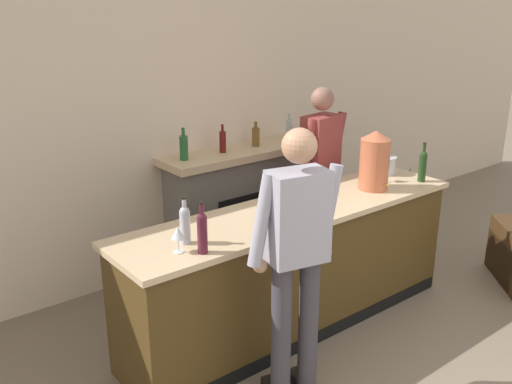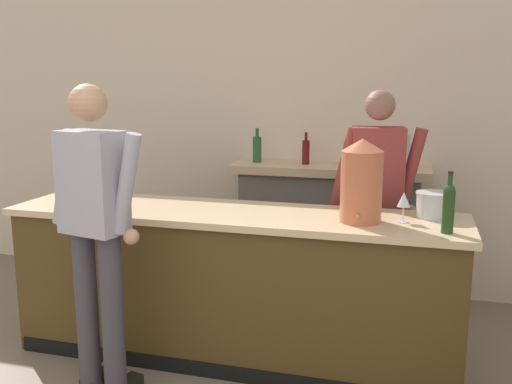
# 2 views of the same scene
# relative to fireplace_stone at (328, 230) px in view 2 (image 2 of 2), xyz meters

# --- Properties ---
(wall_back_panel) EXTENTS (12.00, 0.07, 2.75)m
(wall_back_panel) POSITION_rel_fireplace_stone_xyz_m (-0.47, 0.26, 0.79)
(wall_back_panel) COLOR beige
(wall_back_panel) RESTS_ON ground_plane
(bar_counter) EXTENTS (2.97, 0.71, 1.01)m
(bar_counter) POSITION_rel_fireplace_stone_xyz_m (-0.43, -1.29, -0.08)
(bar_counter) COLOR #4A3517
(bar_counter) RESTS_ON ground_plane
(fireplace_stone) EXTENTS (1.64, 0.52, 1.44)m
(fireplace_stone) POSITION_rel_fireplace_stone_xyz_m (0.00, 0.00, 0.00)
(fireplace_stone) COLOR slate
(fireplace_stone) RESTS_ON ground_plane
(person_customer) EXTENTS (0.65, 0.37, 1.83)m
(person_customer) POSITION_rel_fireplace_stone_xyz_m (-1.03, -1.96, 0.43)
(person_customer) COLOR #3D3941
(person_customer) RESTS_ON ground_plane
(person_bartender) EXTENTS (0.65, 0.35, 1.78)m
(person_bartender) POSITION_rel_fireplace_stone_xyz_m (0.44, -0.68, 0.40)
(person_bartender) COLOR #1A2332
(person_bartender) RESTS_ON ground_plane
(copper_dispenser) EXTENTS (0.25, 0.29, 0.50)m
(copper_dispenser) POSITION_rel_fireplace_stone_xyz_m (0.39, -1.35, 0.68)
(copper_dispenser) COLOR #BD613F
(copper_dispenser) RESTS_ON bar_counter
(ice_bucket_steel) EXTENTS (0.22, 0.22, 0.16)m
(ice_bucket_steel) POSITION_rel_fireplace_stone_xyz_m (0.81, -1.11, 0.51)
(ice_bucket_steel) COLOR silver
(ice_bucket_steel) RESTS_ON bar_counter
(wine_bottle_merlot_tall) EXTENTS (0.07, 0.07, 0.35)m
(wine_bottle_merlot_tall) POSITION_rel_fireplace_stone_xyz_m (0.88, -1.48, 0.58)
(wine_bottle_merlot_tall) COLOR #1E3A17
(wine_bottle_merlot_tall) RESTS_ON bar_counter
(wine_bottle_burgundy_dark) EXTENTS (0.07, 0.07, 0.32)m
(wine_bottle_burgundy_dark) POSITION_rel_fireplace_stone_xyz_m (-1.44, -1.34, 0.57)
(wine_bottle_burgundy_dark) COLOR #AFB2C0
(wine_bottle_burgundy_dark) RESTS_ON bar_counter
(wine_bottle_rose_blush) EXTENTS (0.07, 0.07, 0.34)m
(wine_bottle_rose_blush) POSITION_rel_fireplace_stone_xyz_m (-1.44, -1.53, 0.57)
(wine_bottle_rose_blush) COLOR #4A1728
(wine_bottle_rose_blush) RESTS_ON bar_counter
(wine_glass_back_row) EXTENTS (0.08, 0.08, 0.18)m
(wine_glass_back_row) POSITION_rel_fireplace_stone_xyz_m (0.64, -1.29, 0.56)
(wine_glass_back_row) COLOR silver
(wine_glass_back_row) RESTS_ON bar_counter
(wine_glass_front_right) EXTENTS (0.08, 0.08, 0.17)m
(wine_glass_front_right) POSITION_rel_fireplace_stone_xyz_m (-1.55, -1.43, 0.55)
(wine_glass_front_right) COLOR silver
(wine_glass_front_right) RESTS_ON bar_counter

